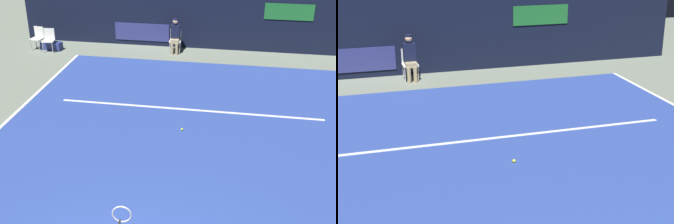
{
  "view_description": "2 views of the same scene",
  "coord_description": "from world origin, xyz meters",
  "views": [
    {
      "loc": [
        1.4,
        -4.23,
        5.67
      ],
      "look_at": [
        -0.31,
        5.5,
        0.71
      ],
      "focal_mm": 47.59,
      "sensor_mm": 36.0,
      "label": 1
    },
    {
      "loc": [
        -2.59,
        -2.31,
        4.06
      ],
      "look_at": [
        0.03,
        6.5,
        0.8
      ],
      "focal_mm": 54.59,
      "sensor_mm": 36.0,
      "label": 2
    }
  ],
  "objects": [
    {
      "name": "tennis_ball",
      "position": [
        0.0,
        5.88,
        0.05
      ],
      "size": [
        0.07,
        0.07,
        0.07
      ],
      "primitive_type": "sphere",
      "color": "#CCE033",
      "rests_on": "court_surface"
    },
    {
      "name": "line_judge_on_chair",
      "position": [
        -1.17,
        12.03,
        0.69
      ],
      "size": [
        0.46,
        0.54,
        1.32
      ],
      "color": "white",
      "rests_on": "ground"
    },
    {
      "name": "ground_plane",
      "position": [
        0.0,
        5.02,
        0.0
      ],
      "size": [
        29.6,
        29.6,
        0.0
      ],
      "primitive_type": "plane",
      "color": "gray"
    },
    {
      "name": "court_surface",
      "position": [
        0.0,
        5.02,
        0.01
      ],
      "size": [
        9.67,
        12.05,
        0.01
      ],
      "primitive_type": "cube",
      "color": "#2D479E",
      "rests_on": "ground"
    },
    {
      "name": "line_service",
      "position": [
        0.0,
        7.13,
        0.01
      ],
      "size": [
        7.54,
        0.1,
        0.01
      ],
      "primitive_type": "cube",
      "color": "white",
      "rests_on": "court_surface"
    },
    {
      "name": "back_wall",
      "position": [
        -0.0,
        12.85,
        1.3
      ],
      "size": [
        14.99,
        0.33,
        2.6
      ],
      "color": "black",
      "rests_on": "ground"
    }
  ]
}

